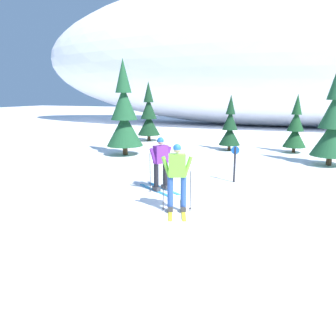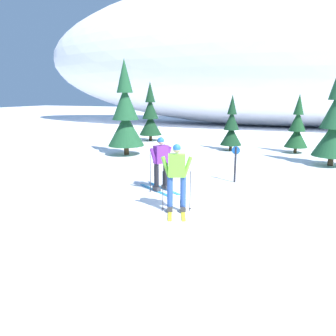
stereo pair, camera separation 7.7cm
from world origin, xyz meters
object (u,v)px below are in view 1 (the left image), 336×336
Objects in this scene: pine_tree_far_left at (149,116)px; trail_marker_post at (235,162)px; pine_tree_center_right at (295,128)px; pine_tree_center at (230,127)px; pine_tree_far_right at (333,124)px; skier_purple_jacket at (161,163)px; pine_tree_center_left at (124,116)px; skier_lime_jacket at (177,176)px.

trail_marker_post is (7.08, -8.34, -0.86)m from pine_tree_far_left.
pine_tree_far_left is 1.25× the size of pine_tree_center_right.
pine_tree_center is 6.70m from trail_marker_post.
pine_tree_far_right is (4.74, -2.27, 0.53)m from pine_tree_center.
pine_tree_center_right reaches higher than skier_purple_jacket.
pine_tree_far_right is (10.37, -4.09, 0.18)m from pine_tree_far_left.
trail_marker_post is (1.99, 1.86, -0.17)m from skier_purple_jacket.
pine_tree_center_left is 1.57× the size of pine_tree_center.
skier_purple_jacket is 9.67m from pine_tree_center_right.
trail_marker_post is (1.46, -6.52, -0.51)m from pine_tree_center.
skier_lime_jacket is 0.60× the size of pine_tree_center.
pine_tree_center_right is 0.71× the size of pine_tree_far_right.
pine_tree_center_left is 9.40m from pine_tree_far_right.
pine_tree_center_right is (3.81, 8.88, 0.37)m from skier_purple_jacket.
skier_lime_jacket is 0.38× the size of pine_tree_center_left.
pine_tree_center is at bearing 35.34° from pine_tree_center_left.
trail_marker_post is at bearing -28.23° from pine_tree_center_left.
pine_tree_center_left reaches higher than pine_tree_far_right.
pine_tree_center is 2.34× the size of trail_marker_post.
skier_purple_jacket is at bearing -130.79° from pine_tree_far_right.
pine_tree_far_right is 3.34× the size of trail_marker_post.
skier_purple_jacket is 1.96m from skier_lime_jacket.
skier_lime_jacket is 8.56m from pine_tree_center_left.
pine_tree_far_right is at bearing -25.58° from pine_tree_center.
pine_tree_center_left is 1.55× the size of pine_tree_center_right.
pine_tree_center_left is 3.68× the size of trail_marker_post.
pine_tree_far_right reaches higher than trail_marker_post.
skier_purple_jacket is 0.57× the size of pine_tree_center.
pine_tree_far_left is at bearing 171.54° from pine_tree_center_right.
skier_lime_jacket is at bearing -104.34° from pine_tree_center_right.
skier_purple_jacket is at bearing -113.21° from pine_tree_center_right.
pine_tree_far_right reaches higher than skier_purple_jacket.
pine_tree_center_left is at bearing -173.93° from pine_tree_far_right.
skier_lime_jacket is at bearing -103.88° from trail_marker_post.
skier_purple_jacket is 6.62m from pine_tree_center_left.
pine_tree_center reaches higher than skier_purple_jacket.
pine_tree_far_left is 5.92m from pine_tree_center.
pine_tree_center_left is 8.76m from pine_tree_center_right.
pine_tree_center_left is at bearing -144.66° from pine_tree_center.
trail_marker_post is (0.86, 3.47, -0.22)m from skier_lime_jacket.
skier_lime_jacket is 8.80m from pine_tree_far_right.
pine_tree_center_right reaches higher than pine_tree_center.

